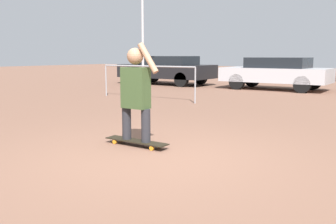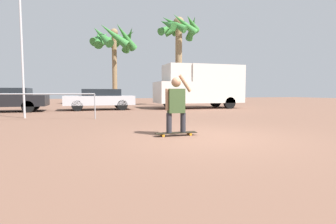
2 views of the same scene
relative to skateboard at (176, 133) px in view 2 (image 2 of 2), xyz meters
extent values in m
plane|color=brown|center=(0.65, -0.36, -0.07)|extent=(80.00, 80.00, 0.00)
cube|color=black|center=(0.00, 0.00, 0.01)|extent=(1.09, 0.23, 0.02)
cylinder|color=orange|center=(-0.37, -0.09, -0.04)|extent=(0.07, 0.03, 0.07)
cylinder|color=orange|center=(-0.37, 0.09, -0.04)|extent=(0.07, 0.03, 0.07)
cylinder|color=orange|center=(0.37, -0.09, -0.04)|extent=(0.07, 0.03, 0.07)
cylinder|color=orange|center=(0.37, 0.09, -0.04)|extent=(0.07, 0.03, 0.07)
cylinder|color=#28282D|center=(-0.19, 0.00, 0.27)|extent=(0.14, 0.14, 0.51)
cylinder|color=#28282D|center=(0.19, 0.00, 0.27)|extent=(0.14, 0.14, 0.51)
cube|color=#384C28|center=(0.00, 0.00, 0.83)|extent=(0.42, 0.22, 0.62)
sphere|color=#A37556|center=(0.00, 0.00, 1.31)|extent=(0.25, 0.25, 0.25)
cylinder|color=#A37556|center=(-0.24, 0.00, 0.87)|extent=(0.09, 0.09, 0.55)
cylinder|color=#A37556|center=(0.24, 0.00, 1.28)|extent=(0.36, 0.09, 0.46)
cylinder|color=black|center=(3.32, 9.33, 0.32)|extent=(0.78, 0.28, 0.78)
cylinder|color=black|center=(3.32, 11.32, 0.32)|extent=(0.78, 0.28, 0.78)
cylinder|color=black|center=(6.99, 9.33, 0.32)|extent=(0.78, 0.28, 0.78)
cylinder|color=black|center=(6.99, 11.32, 0.32)|extent=(0.78, 0.28, 0.78)
cube|color=silver|center=(3.23, 10.32, 1.02)|extent=(2.07, 2.28, 1.40)
cube|color=black|center=(2.81, 10.32, 1.30)|extent=(0.04, 1.94, 0.70)
cube|color=silver|center=(6.19, 10.32, 1.59)|extent=(3.85, 2.28, 2.56)
cube|color=silver|center=(3.54, 10.32, 2.29)|extent=(1.45, 2.10, 1.16)
cylinder|color=black|center=(-2.75, 9.85, 0.25)|extent=(0.64, 0.22, 0.64)
cylinder|color=black|center=(-2.75, 11.48, 0.25)|extent=(0.64, 0.22, 0.64)
cylinder|color=black|center=(-0.13, 9.85, 0.25)|extent=(0.64, 0.22, 0.64)
cylinder|color=black|center=(-0.13, 11.48, 0.25)|extent=(0.64, 0.22, 0.64)
cube|color=#BCBCC1|center=(-1.44, 10.66, 0.53)|extent=(4.22, 1.85, 0.57)
cube|color=black|center=(-1.34, 10.66, 1.02)|extent=(2.32, 1.63, 0.42)
cylinder|color=black|center=(-5.30, 9.61, 0.25)|extent=(0.64, 0.22, 0.64)
cylinder|color=black|center=(-5.30, 11.33, 0.25)|extent=(0.64, 0.22, 0.64)
cube|color=black|center=(-6.72, 10.47, 0.56)|extent=(4.58, 1.94, 0.63)
cube|color=black|center=(-6.60, 10.47, 1.08)|extent=(2.52, 1.71, 0.40)
cylinder|color=#8E704C|center=(4.92, 13.78, 3.25)|extent=(0.53, 0.53, 6.65)
sphere|color=#8E704C|center=(4.92, 13.78, 6.58)|extent=(0.85, 0.85, 0.85)
cone|color=#387F38|center=(6.00, 13.66, 6.17)|extent=(0.83, 2.12, 1.84)
cone|color=#387F38|center=(5.67, 14.56, 6.38)|extent=(2.05, 1.99, 1.24)
cone|color=#387F38|center=(5.16, 14.84, 6.33)|extent=(2.32, 1.08, 1.39)
cone|color=#387F38|center=(4.24, 14.62, 6.29)|extent=(2.11, 1.85, 1.52)
cone|color=#387F38|center=(3.87, 13.51, 6.32)|extent=(1.13, 2.31, 1.43)
cone|color=#387F38|center=(4.21, 12.95, 6.24)|extent=(2.05, 1.87, 1.64)
cone|color=#387F38|center=(4.99, 12.69, 6.22)|extent=(2.18, 0.74, 1.71)
cone|color=#387F38|center=(5.74, 13.06, 6.39)|extent=(1.94, 2.10, 1.21)
cylinder|color=#8E704C|center=(0.18, 17.33, 3.08)|extent=(0.42, 0.42, 6.31)
sphere|color=#8E704C|center=(0.18, 17.33, 6.24)|extent=(0.68, 0.68, 0.68)
cone|color=#387F38|center=(1.48, 17.53, 5.73)|extent=(1.10, 2.59, 2.25)
cone|color=#387F38|center=(1.07, 18.31, 5.90)|extent=(2.49, 2.38, 1.80)
cone|color=#387F38|center=(-0.11, 18.62, 5.87)|extent=(2.78, 1.31, 1.88)
cone|color=#387F38|center=(-0.91, 18.08, 5.88)|extent=(2.14, 2.64, 1.86)
cone|color=#387F38|center=(-1.14, 17.42, 5.74)|extent=(0.90, 2.57, 2.22)
cone|color=#387F38|center=(-0.92, 16.59, 5.76)|extent=(2.05, 2.53, 2.19)
cone|color=#387F38|center=(0.02, 16.02, 5.75)|extent=(2.62, 1.03, 2.20)
cone|color=#387F38|center=(1.02, 16.32, 5.73)|extent=(2.40, 2.17, 2.26)
cylinder|color=#B7B7BC|center=(-4.77, 6.22, 3.49)|extent=(0.09, 0.09, 7.12)
cylinder|color=#99999E|center=(-3.65, 4.98, 0.98)|extent=(3.54, 0.05, 0.05)
cylinder|color=#99999E|center=(-1.88, 4.98, 0.45)|extent=(0.04, 0.04, 1.05)
camera|label=1|loc=(3.61, -4.38, 1.32)|focal=40.00mm
camera|label=2|loc=(-2.16, -6.33, 1.06)|focal=28.00mm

